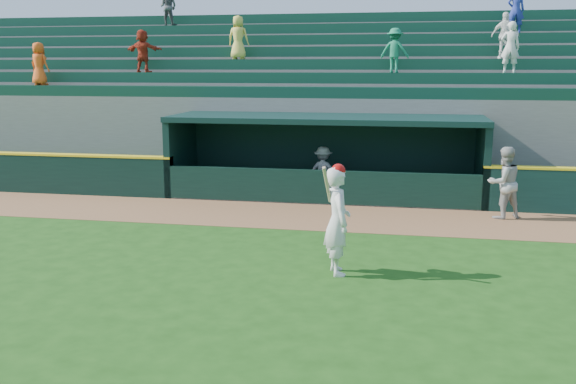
% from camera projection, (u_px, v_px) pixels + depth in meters
% --- Properties ---
extents(ground, '(120.00, 120.00, 0.00)m').
position_uv_depth(ground, '(272.00, 274.00, 12.29)').
color(ground, '#1B4511').
rests_on(ground, ground).
extents(warning_track, '(40.00, 3.00, 0.01)m').
position_uv_depth(warning_track, '(311.00, 216.00, 17.01)').
color(warning_track, brown).
rests_on(warning_track, ground).
extents(dugout_player_front, '(1.14, 1.05, 1.89)m').
position_uv_depth(dugout_player_front, '(504.00, 183.00, 16.67)').
color(dugout_player_front, '#A7A7A2').
rests_on(dugout_player_front, ground).
extents(dugout_player_inside, '(1.00, 0.60, 1.52)m').
position_uv_depth(dugout_player_inside, '(323.00, 171.00, 19.64)').
color(dugout_player_inside, '#ABABA5').
rests_on(dugout_player_inside, ground).
extents(dugout, '(9.40, 2.80, 2.46)m').
position_uv_depth(dugout, '(327.00, 151.00, 19.75)').
color(dugout, slate).
rests_on(dugout, ground).
extents(stands, '(34.50, 6.25, 7.41)m').
position_uv_depth(stands, '(343.00, 108.00, 23.94)').
color(stands, slate).
rests_on(stands, ground).
extents(batter_at_plate, '(0.72, 0.92, 2.15)m').
position_uv_depth(batter_at_plate, '(337.00, 220.00, 12.15)').
color(batter_at_plate, silver).
rests_on(batter_at_plate, ground).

